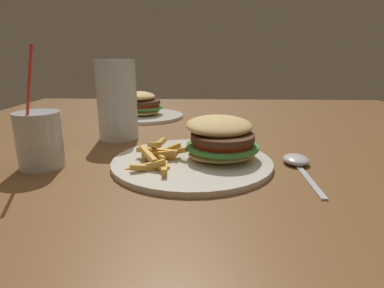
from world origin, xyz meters
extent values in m
cube|color=brown|center=(0.00, 0.00, 0.69)|extent=(1.54, 1.37, 0.03)
cylinder|color=brown|center=(-0.70, 0.61, 0.34)|extent=(0.10, 0.10, 0.68)
cylinder|color=brown|center=(0.70, 0.61, 0.34)|extent=(0.10, 0.10, 0.68)
cylinder|color=silver|center=(-0.04, -0.23, 0.71)|extent=(0.30, 0.30, 0.01)
ellipsoid|color=#DBB770|center=(0.02, -0.22, 0.73)|extent=(0.16, 0.14, 0.02)
cylinder|color=#428438|center=(0.02, -0.22, 0.74)|extent=(0.17, 0.17, 0.01)
cylinder|color=red|center=(0.02, -0.22, 0.75)|extent=(0.14, 0.14, 0.01)
cylinder|color=#4C2D1E|center=(0.02, -0.22, 0.76)|extent=(0.15, 0.15, 0.01)
ellipsoid|color=#DBB770|center=(0.01, -0.21, 0.78)|extent=(0.16, 0.15, 0.04)
cube|color=gold|center=(-0.08, -0.29, 0.72)|extent=(0.02, 0.08, 0.02)
cube|color=gold|center=(-0.10, -0.25, 0.73)|extent=(0.03, 0.06, 0.02)
cube|color=gold|center=(-0.10, -0.27, 0.73)|extent=(0.04, 0.07, 0.01)
cube|color=gold|center=(-0.08, -0.22, 0.73)|extent=(0.08, 0.05, 0.03)
cube|color=gold|center=(-0.10, -0.24, 0.73)|extent=(0.06, 0.01, 0.01)
cube|color=gold|center=(-0.10, -0.23, 0.73)|extent=(0.07, 0.01, 0.03)
cube|color=gold|center=(-0.11, -0.23, 0.73)|extent=(0.08, 0.02, 0.01)
cube|color=gold|center=(-0.11, -0.22, 0.75)|extent=(0.04, 0.08, 0.03)
cube|color=gold|center=(-0.12, -0.26, 0.74)|extent=(0.04, 0.07, 0.02)
cube|color=gold|center=(-0.11, -0.29, 0.72)|extent=(0.07, 0.03, 0.02)
cube|color=gold|center=(-0.11, -0.21, 0.74)|extent=(0.04, 0.06, 0.03)
cube|color=gold|center=(-0.09, -0.22, 0.74)|extent=(0.06, 0.03, 0.02)
cube|color=gold|center=(-0.12, -0.29, 0.72)|extent=(0.08, 0.02, 0.03)
cylinder|color=silver|center=(-0.23, -0.04, 0.80)|extent=(0.09, 0.09, 0.19)
cylinder|color=#B26B19|center=(-0.23, -0.04, 0.79)|extent=(0.08, 0.08, 0.16)
cylinder|color=silver|center=(-0.31, -0.26, 0.76)|extent=(0.08, 0.08, 0.10)
cylinder|color=#EFA819|center=(-0.31, -0.26, 0.75)|extent=(0.07, 0.07, 0.07)
cylinder|color=red|center=(-0.31, -0.28, 0.82)|extent=(0.05, 0.01, 0.21)
ellipsoid|color=silver|center=(0.16, -0.22, 0.72)|extent=(0.05, 0.06, 0.02)
cube|color=silver|center=(0.15, -0.31, 0.71)|extent=(0.01, 0.14, 0.00)
cylinder|color=silver|center=(-0.21, 0.23, 0.71)|extent=(0.25, 0.25, 0.01)
ellipsoid|color=#DBB770|center=(-0.21, 0.23, 0.73)|extent=(0.12, 0.14, 0.02)
cylinder|color=#428438|center=(-0.21, 0.23, 0.74)|extent=(0.15, 0.15, 0.01)
cylinder|color=red|center=(-0.21, 0.23, 0.75)|extent=(0.12, 0.12, 0.01)
cylinder|color=#4C2D1E|center=(-0.21, 0.23, 0.76)|extent=(0.13, 0.13, 0.01)
ellipsoid|color=#DBB770|center=(-0.22, 0.23, 0.78)|extent=(0.13, 0.14, 0.04)
camera|label=1|loc=(-0.02, -0.80, 0.91)|focal=30.00mm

